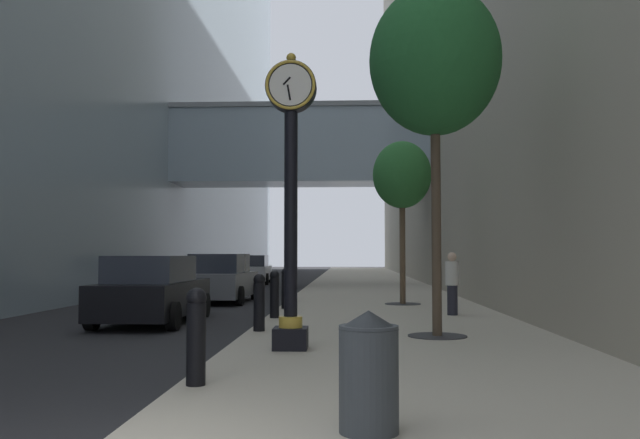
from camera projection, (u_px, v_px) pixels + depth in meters
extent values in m
plane|color=#262628|center=(306.00, 289.00, 31.76)|extent=(110.00, 110.00, 0.00)
cube|color=#BCB29E|center=(368.00, 285.00, 34.62)|extent=(6.02, 80.00, 0.14)
cube|color=#93A8B7|center=(100.00, 1.00, 36.05)|extent=(9.00, 80.00, 30.76)
cube|color=#93A8B7|center=(300.00, 149.00, 34.40)|extent=(13.56, 3.20, 3.71)
cube|color=gray|center=(301.00, 111.00, 34.50)|extent=(13.56, 3.40, 0.24)
cube|color=black|center=(291.00, 338.00, 10.79)|extent=(0.55, 0.55, 0.35)
cylinder|color=gold|center=(291.00, 322.00, 10.81)|extent=(0.38, 0.38, 0.18)
cylinder|color=black|center=(291.00, 213.00, 10.90)|extent=(0.22, 0.22, 3.35)
cylinder|color=black|center=(291.00, 87.00, 11.01)|extent=(0.84, 0.28, 0.84)
torus|color=gold|center=(290.00, 85.00, 10.85)|extent=(0.82, 0.05, 0.82)
cylinder|color=white|center=(290.00, 85.00, 10.86)|extent=(0.69, 0.01, 0.69)
cylinder|color=white|center=(292.00, 89.00, 11.16)|extent=(0.69, 0.01, 0.69)
sphere|color=gold|center=(291.00, 58.00, 11.03)|extent=(0.16, 0.16, 0.16)
cube|color=black|center=(287.00, 81.00, 10.86)|extent=(0.14, 0.01, 0.14)
cube|color=black|center=(289.00, 92.00, 10.84)|extent=(0.07, 0.01, 0.26)
cylinder|color=black|center=(196.00, 344.00, 7.84)|extent=(0.23, 0.23, 0.96)
sphere|color=black|center=(197.00, 298.00, 7.87)|extent=(0.24, 0.24, 0.24)
cylinder|color=black|center=(259.00, 307.00, 13.33)|extent=(0.23, 0.23, 0.96)
sphere|color=black|center=(259.00, 280.00, 13.36)|extent=(0.24, 0.24, 0.24)
cylinder|color=black|center=(275.00, 298.00, 16.08)|extent=(0.23, 0.23, 0.96)
sphere|color=black|center=(275.00, 275.00, 16.11)|extent=(0.24, 0.24, 0.24)
cylinder|color=black|center=(285.00, 291.00, 18.82)|extent=(0.23, 0.23, 0.96)
sphere|color=black|center=(286.00, 272.00, 18.85)|extent=(0.24, 0.24, 0.24)
cylinder|color=black|center=(294.00, 287.00, 21.57)|extent=(0.23, 0.23, 0.96)
sphere|color=black|center=(294.00, 270.00, 21.60)|extent=(0.24, 0.24, 0.24)
cylinder|color=#333335|center=(437.00, 336.00, 12.44)|extent=(1.10, 1.10, 0.02)
cylinder|color=#4C3D2D|center=(436.00, 222.00, 12.55)|extent=(0.18, 0.18, 4.30)
ellipsoid|color=#23602D|center=(435.00, 60.00, 12.71)|extent=(2.50, 2.50, 2.87)
cylinder|color=#333335|center=(403.00, 304.00, 20.44)|extent=(1.10, 1.10, 0.02)
cylinder|color=brown|center=(402.00, 250.00, 20.53)|extent=(0.18, 0.18, 3.32)
ellipsoid|color=#2D7033|center=(402.00, 175.00, 20.65)|extent=(1.81, 1.81, 2.08)
cylinder|color=#383D42|center=(369.00, 379.00, 5.77)|extent=(0.52, 0.52, 0.92)
cone|color=#272A2E|center=(369.00, 320.00, 5.80)|extent=(0.53, 0.53, 0.16)
cylinder|color=#23232D|center=(452.00, 300.00, 16.80)|extent=(0.34, 0.34, 0.75)
cylinder|color=silver|center=(452.00, 273.00, 16.83)|extent=(0.44, 0.44, 0.61)
sphere|color=beige|center=(452.00, 257.00, 16.85)|extent=(0.23, 0.23, 0.23)
cube|color=black|center=(153.00, 298.00, 16.19)|extent=(1.84, 4.66, 0.79)
cube|color=#282D38|center=(151.00, 269.00, 16.00)|extent=(1.61, 2.61, 0.65)
cylinder|color=black|center=(137.00, 305.00, 17.79)|extent=(0.22, 0.64, 0.64)
cylinder|color=black|center=(204.00, 305.00, 17.72)|extent=(0.22, 0.64, 0.64)
cylinder|color=black|center=(92.00, 316.00, 14.64)|extent=(0.22, 0.64, 0.64)
cylinder|color=black|center=(173.00, 316.00, 14.57)|extent=(0.22, 0.64, 0.64)
cube|color=silver|center=(253.00, 273.00, 37.41)|extent=(1.90, 4.44, 0.78)
cube|color=#282D38|center=(253.00, 261.00, 37.23)|extent=(1.62, 2.51, 0.63)
cylinder|color=black|center=(241.00, 277.00, 38.89)|extent=(0.24, 0.65, 0.64)
cylinder|color=black|center=(271.00, 277.00, 38.88)|extent=(0.24, 0.65, 0.64)
cylinder|color=black|center=(234.00, 279.00, 35.92)|extent=(0.24, 0.65, 0.64)
cylinder|color=black|center=(266.00, 279.00, 35.90)|extent=(0.24, 0.65, 0.64)
cube|color=#B7BABF|center=(194.00, 279.00, 29.24)|extent=(1.80, 4.11, 0.75)
cube|color=#282D38|center=(193.00, 264.00, 29.08)|extent=(1.56, 2.31, 0.61)
cylinder|color=black|center=(183.00, 283.00, 30.67)|extent=(0.23, 0.64, 0.64)
cylinder|color=black|center=(220.00, 284.00, 30.56)|extent=(0.23, 0.64, 0.64)
cylinder|color=black|center=(166.00, 286.00, 27.90)|extent=(0.23, 0.64, 0.64)
cylinder|color=black|center=(206.00, 287.00, 27.79)|extent=(0.23, 0.64, 0.64)
cube|color=slate|center=(221.00, 284.00, 23.16)|extent=(1.98, 4.38, 0.82)
cube|color=#282D38|center=(220.00, 264.00, 22.98)|extent=(1.70, 2.47, 0.67)
cylinder|color=black|center=(205.00, 291.00, 24.68)|extent=(0.24, 0.65, 0.64)
cylinder|color=black|center=(255.00, 291.00, 24.55)|extent=(0.24, 0.65, 0.64)
cylinder|color=black|center=(183.00, 296.00, 21.74)|extent=(0.24, 0.65, 0.64)
cylinder|color=black|center=(240.00, 296.00, 21.61)|extent=(0.24, 0.65, 0.64)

